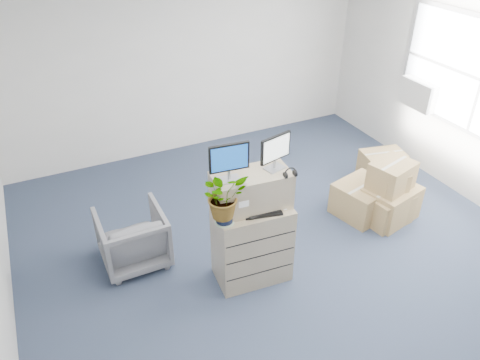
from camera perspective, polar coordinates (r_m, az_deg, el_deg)
name	(u,v)px	position (r m, az deg, el deg)	size (l,w,h in m)	color
ground	(297,273)	(5.56, 7.00, -11.20)	(7.00, 7.00, 0.00)	#29324B
wall_back	(186,66)	(7.61, -6.58, 13.68)	(6.00, 0.02, 2.80)	silver
ac_unit	(420,94)	(7.49, 21.06, 9.78)	(0.24, 0.60, 0.40)	white
filing_cabinet_lower	(252,243)	(5.19, 1.47, -7.70)	(0.81, 0.49, 0.94)	#9C8A6C
filing_cabinet_upper	(251,190)	(4.82, 1.38, -1.26)	(0.81, 0.40, 0.40)	#9C8A6C
monitor_left	(229,160)	(4.50, -1.32, 2.40)	(0.41, 0.18, 0.40)	#99999E
monitor_right	(276,151)	(4.71, 4.35, 3.60)	(0.38, 0.19, 0.38)	#99999E
headphones	(290,173)	(4.69, 6.14, 0.86)	(0.13, 0.13, 0.01)	black
keyboard	(263,212)	(4.84, 2.77, -3.97)	(0.40, 0.17, 0.02)	black
mouse	(285,208)	(4.90, 5.47, -3.47)	(0.08, 0.05, 0.03)	silver
water_bottle	(257,195)	(4.88, 2.04, -1.89)	(0.07, 0.07, 0.25)	gray
phone_dock	(248,204)	(4.90, 1.03, -2.97)	(0.05, 0.05, 0.11)	silver
external_drive	(278,193)	(5.11, 4.59, -1.57)	(0.17, 0.13, 0.05)	black
tissue_box	(274,190)	(5.04, 4.22, -1.17)	(0.24, 0.12, 0.09)	#4284E3
potted_plant	(224,200)	(4.56, -1.96, -2.50)	(0.49, 0.53, 0.47)	#A1B894
office_chair	(132,235)	(5.58, -13.00, -6.60)	(0.74, 0.69, 0.76)	#55565A
cardboard_boxes	(381,192)	(6.60, 16.80, -1.39)	(1.57, 1.44, 0.84)	olive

